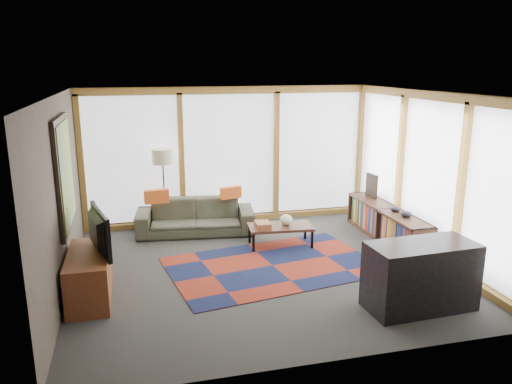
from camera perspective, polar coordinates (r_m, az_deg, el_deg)
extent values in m
plane|color=#31312F|center=(7.60, 0.75, -8.80)|extent=(5.50, 5.50, 0.00)
cube|color=#433A31|center=(7.02, -21.46, -0.57)|extent=(0.04, 5.00, 2.60)
cube|color=#433A31|center=(4.92, 8.33, -5.92)|extent=(5.50, 0.04, 2.60)
cube|color=silver|center=(6.99, 0.82, 11.18)|extent=(5.50, 5.00, 0.04)
cube|color=white|center=(9.54, -3.05, 4.17)|extent=(5.30, 0.02, 2.35)
cube|color=white|center=(8.30, 19.26, 1.81)|extent=(0.02, 4.80, 2.35)
cube|color=black|center=(7.25, -21.09, 1.95)|extent=(0.05, 1.35, 1.55)
cube|color=#D4D30C|center=(7.25, -20.86, 1.96)|extent=(0.02, 1.20, 1.40)
cube|color=maroon|center=(7.70, 1.90, -8.42)|extent=(3.35, 2.45, 0.01)
imported|color=#353527|center=(9.13, -6.95, -2.83)|extent=(2.19, 1.08, 0.61)
cube|color=#DA5D1F|center=(8.96, -11.30, -0.49)|extent=(0.44, 0.16, 0.24)
cube|color=#DA5D1F|center=(9.12, -2.90, -0.06)|extent=(0.40, 0.21, 0.21)
cube|color=#965130|center=(8.29, 0.78, -3.79)|extent=(0.25, 0.30, 0.10)
ellipsoid|color=silver|center=(8.43, 3.47, -3.19)|extent=(0.22, 0.22, 0.18)
ellipsoid|color=black|center=(8.48, 16.79, -2.42)|extent=(0.22, 0.22, 0.10)
ellipsoid|color=black|center=(8.74, 15.64, -1.87)|extent=(0.19, 0.19, 0.09)
cube|color=black|center=(9.52, 13.07, 0.72)|extent=(0.08, 0.34, 0.44)
cube|color=brown|center=(6.95, -18.50, -9.09)|extent=(0.52, 1.25, 0.63)
imported|color=black|center=(6.73, -18.16, -4.36)|extent=(0.36, 0.99, 0.57)
cube|color=black|center=(6.64, 18.29, -9.10)|extent=(1.38, 0.70, 0.85)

